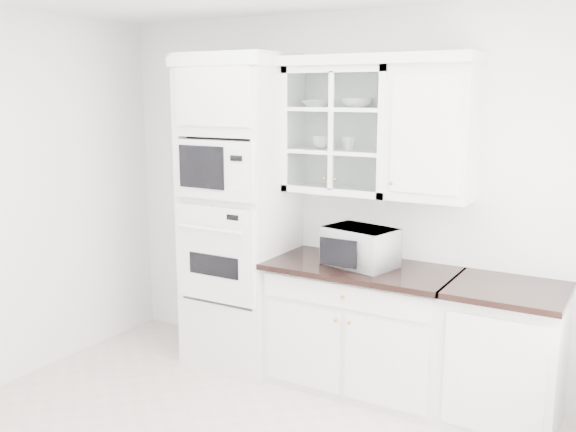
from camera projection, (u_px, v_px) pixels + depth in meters
The scene contains 12 objects.
room_shell at pixel (248, 153), 3.64m from camera, with size 4.00×3.50×2.70m.
oven_column at pixel (239, 213), 4.96m from camera, with size 0.76×0.68×2.40m.
base_cabinet_run at pixel (361, 326), 4.61m from camera, with size 1.32×0.67×0.92m.
extra_base_cabinet at pixel (505, 354), 4.12m from camera, with size 0.72×0.67×0.92m.
upper_cabinet_glass at pixel (341, 130), 4.59m from camera, with size 0.80×0.33×0.90m.
upper_cabinet_solid at pixel (433, 133), 4.25m from camera, with size 0.55×0.33×0.90m, color white.
crown_molding at pixel (327, 61), 4.53m from camera, with size 2.14×0.38×0.07m, color white.
countertop_microwave at pixel (361, 246), 4.48m from camera, with size 0.47×0.39×0.27m, color white.
bowl_a at pixel (317, 104), 4.63m from camera, with size 0.22×0.22×0.05m, color white.
bowl_b at pixel (357, 103), 4.50m from camera, with size 0.22×0.22×0.07m, color white.
cup_a at pixel (321, 142), 4.69m from camera, with size 0.12×0.12×0.10m, color white.
cup_b at pixel (349, 144), 4.56m from camera, with size 0.10×0.10×0.10m, color white.
Camera 1 is at (2.03, -2.60, 2.11)m, focal length 40.00 mm.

